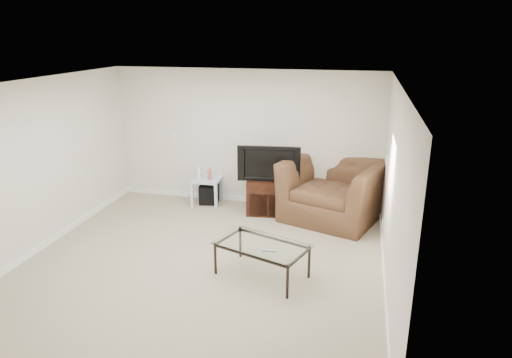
% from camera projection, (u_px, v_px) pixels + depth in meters
% --- Properties ---
extents(floor, '(5.00, 5.00, 0.00)m').
position_uv_depth(floor, '(203.00, 262.00, 6.48)').
color(floor, tan).
rests_on(floor, ground).
extents(ceiling, '(5.00, 5.00, 0.00)m').
position_uv_depth(ceiling, '(195.00, 84.00, 5.71)').
color(ceiling, white).
rests_on(ceiling, ground).
extents(wall_back, '(5.00, 0.02, 2.50)m').
position_uv_depth(wall_back, '(246.00, 138.00, 8.41)').
color(wall_back, silver).
rests_on(wall_back, ground).
extents(wall_left, '(0.02, 5.00, 2.50)m').
position_uv_depth(wall_left, '(37.00, 166.00, 6.64)').
color(wall_left, silver).
rests_on(wall_left, ground).
extents(wall_right, '(0.02, 5.00, 2.50)m').
position_uv_depth(wall_right, '(393.00, 193.00, 5.55)').
color(wall_right, silver).
rests_on(wall_right, ground).
extents(plate_back, '(0.12, 0.02, 0.12)m').
position_uv_depth(plate_back, '(175.00, 134.00, 8.70)').
color(plate_back, white).
rests_on(plate_back, wall_back).
extents(plate_right_switch, '(0.02, 0.09, 0.13)m').
position_uv_depth(plate_right_switch, '(387.00, 159.00, 7.04)').
color(plate_right_switch, white).
rests_on(plate_right_switch, wall_right).
extents(plate_right_outlet, '(0.02, 0.08, 0.12)m').
position_uv_depth(plate_right_outlet, '(382.00, 223.00, 7.05)').
color(plate_right_outlet, white).
rests_on(plate_right_outlet, wall_right).
extents(tv_stand, '(0.82, 0.62, 0.64)m').
position_uv_depth(tv_stand, '(269.00, 196.00, 8.16)').
color(tv_stand, black).
rests_on(tv_stand, floor).
extents(dvd_player, '(0.48, 0.37, 0.06)m').
position_uv_depth(dvd_player, '(269.00, 185.00, 8.06)').
color(dvd_player, black).
rests_on(dvd_player, tv_stand).
extents(television, '(1.03, 0.32, 0.63)m').
position_uv_depth(television, '(269.00, 162.00, 7.94)').
color(television, black).
rests_on(television, tv_stand).
extents(side_table, '(0.54, 0.54, 0.49)m').
position_uv_depth(side_table, '(207.00, 191.00, 8.65)').
color(side_table, silver).
rests_on(side_table, floor).
extents(subwoofer, '(0.42, 0.42, 0.35)m').
position_uv_depth(subwoofer, '(209.00, 194.00, 8.68)').
color(subwoofer, black).
rests_on(subwoofer, floor).
extents(game_console, '(0.07, 0.17, 0.22)m').
position_uv_depth(game_console, '(200.00, 173.00, 8.54)').
color(game_console, white).
rests_on(game_console, side_table).
extents(game_case, '(0.08, 0.15, 0.19)m').
position_uv_depth(game_case, '(209.00, 174.00, 8.51)').
color(game_case, '#CC4C4C').
rests_on(game_case, side_table).
extents(recliner, '(1.83, 1.49, 1.38)m').
position_uv_depth(recliner, '(333.00, 180.00, 7.81)').
color(recliner, '#4D371D').
rests_on(recliner, floor).
extents(coffee_table, '(1.34, 1.03, 0.46)m').
position_uv_depth(coffee_table, '(262.00, 260.00, 6.05)').
color(coffee_table, black).
rests_on(coffee_table, floor).
extents(remote, '(0.19, 0.06, 0.02)m').
position_uv_depth(remote, '(270.00, 250.00, 5.78)').
color(remote, '#B2B2B7').
rests_on(remote, coffee_table).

